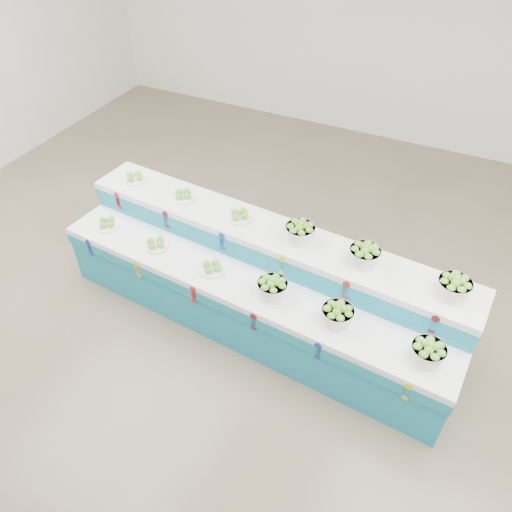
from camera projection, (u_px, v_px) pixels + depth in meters
name	position (u px, v px, depth m)	size (l,w,h in m)	color
ground	(249.00, 346.00, 5.11)	(10.00, 10.00, 0.00)	brown
back_wall	(402.00, 10.00, 7.17)	(10.00, 10.00, 0.00)	silver
display_stand	(256.00, 282.00, 5.08)	(4.21, 1.08, 1.02)	teal
plate_lower_left	(107.00, 223.00, 5.40)	(0.26, 0.26, 0.10)	white
plate_lower_mid	(156.00, 243.00, 5.14)	(0.26, 0.26, 0.10)	white
plate_lower_right	(212.00, 267.00, 4.87)	(0.26, 0.26, 0.10)	white
basket_lower_left	(272.00, 288.00, 4.57)	(0.29, 0.29, 0.21)	silver
basket_lower_mid	(337.00, 315.00, 4.32)	(0.29, 0.29, 0.21)	silver
basket_lower_right	(428.00, 352.00, 4.02)	(0.29, 0.29, 0.21)	silver
plate_upper_left	(135.00, 177.00, 5.54)	(0.26, 0.26, 0.10)	white
plate_upper_mid	(183.00, 194.00, 5.28)	(0.26, 0.26, 0.10)	white
plate_upper_right	(240.00, 215.00, 5.01)	(0.26, 0.26, 0.10)	white
basket_upper_left	(300.00, 232.00, 4.71)	(0.29, 0.29, 0.21)	silver
basket_upper_mid	(365.00, 255.00, 4.46)	(0.29, 0.29, 0.21)	silver
basket_upper_right	(454.00, 287.00, 4.16)	(0.29, 0.29, 0.21)	silver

